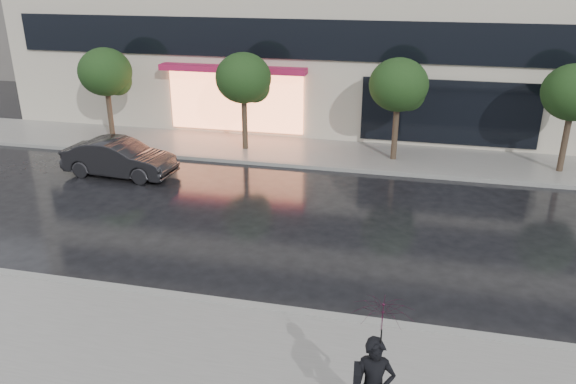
% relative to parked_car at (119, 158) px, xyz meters
% --- Properties ---
extents(ground, '(120.00, 120.00, 0.00)m').
position_rel_parked_car_xyz_m(ground, '(6.53, -6.16, -0.67)').
color(ground, black).
rests_on(ground, ground).
extents(sidewalk_near, '(60.00, 4.50, 0.12)m').
position_rel_parked_car_xyz_m(sidewalk_near, '(6.53, -9.41, -0.61)').
color(sidewalk_near, slate).
rests_on(sidewalk_near, ground).
extents(sidewalk_far, '(60.00, 3.50, 0.12)m').
position_rel_parked_car_xyz_m(sidewalk_far, '(6.53, 4.09, -0.61)').
color(sidewalk_far, slate).
rests_on(sidewalk_far, ground).
extents(curb_near, '(60.00, 0.25, 0.14)m').
position_rel_parked_car_xyz_m(curb_near, '(6.53, -7.16, -0.60)').
color(curb_near, gray).
rests_on(curb_near, ground).
extents(curb_far, '(60.00, 0.25, 0.14)m').
position_rel_parked_car_xyz_m(curb_far, '(6.53, 2.34, -0.60)').
color(curb_far, gray).
rests_on(curb_far, ground).
extents(tree_far_west, '(2.20, 2.20, 3.99)m').
position_rel_parked_car_xyz_m(tree_far_west, '(-2.41, 3.87, 2.25)').
color(tree_far_west, '#33261C').
rests_on(tree_far_west, ground).
extents(tree_mid_west, '(2.20, 2.20, 3.99)m').
position_rel_parked_car_xyz_m(tree_mid_west, '(3.59, 3.87, 2.25)').
color(tree_mid_west, '#33261C').
rests_on(tree_mid_west, ground).
extents(tree_mid_east, '(2.20, 2.20, 3.99)m').
position_rel_parked_car_xyz_m(tree_mid_east, '(9.59, 3.87, 2.25)').
color(tree_mid_east, '#33261C').
rests_on(tree_mid_east, ground).
extents(tree_far_east, '(2.20, 2.20, 3.99)m').
position_rel_parked_car_xyz_m(tree_far_east, '(15.59, 3.87, 2.25)').
color(tree_far_east, '#33261C').
rests_on(tree_far_east, ground).
extents(parked_car, '(4.13, 1.64, 1.34)m').
position_rel_parked_car_xyz_m(parked_car, '(0.00, 0.00, 0.00)').
color(parked_car, black).
rests_on(parked_car, ground).
extents(pedestrian_with_umbrella, '(1.01, 1.03, 2.45)m').
position_rel_parked_car_xyz_m(pedestrian_with_umbrella, '(10.02, -10.22, 1.03)').
color(pedestrian_with_umbrella, black).
rests_on(pedestrian_with_umbrella, sidewalk_near).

